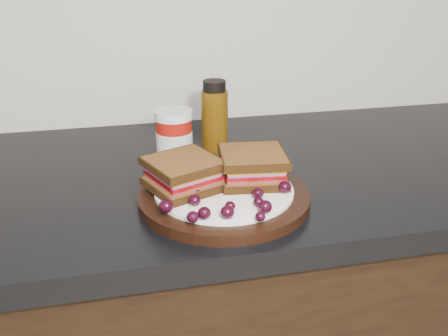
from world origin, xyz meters
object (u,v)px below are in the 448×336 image
(plate, at_px, (224,197))
(condiment_jar, at_px, (174,137))
(sandwich_left, at_px, (184,174))
(oil_bottle, at_px, (215,118))

(plate, relative_size, condiment_jar, 2.64)
(sandwich_left, distance_m, oil_bottle, 0.22)
(plate, height_order, oil_bottle, oil_bottle)
(plate, bearing_deg, condiment_jar, 107.38)
(plate, height_order, sandwich_left, sandwich_left)
(plate, bearing_deg, oil_bottle, 82.24)
(oil_bottle, bearing_deg, condiment_jar, -156.49)
(plate, xyz_separation_m, oil_bottle, (0.03, 0.22, 0.07))
(sandwich_left, xyz_separation_m, condiment_jar, (0.01, 0.16, 0.00))
(condiment_jar, bearing_deg, oil_bottle, 23.51)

